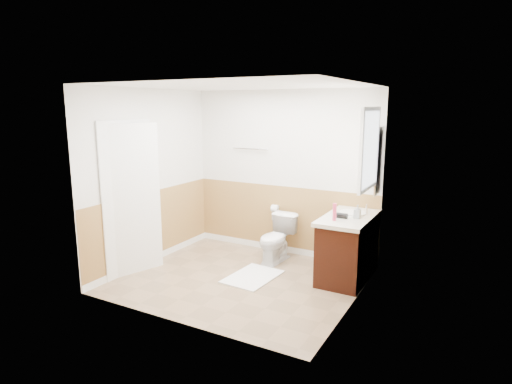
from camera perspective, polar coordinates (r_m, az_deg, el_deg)
The scene contains 32 objects.
floor at distance 5.80m, azimuth -2.09°, elevation -11.54°, with size 3.00×3.00×0.00m, color #8C7051.
ceiling at distance 5.35m, azimuth -2.29°, elevation 13.95°, with size 3.00×3.00×0.00m, color white.
wall_back at distance 6.57m, azimuth 3.63°, elevation 2.52°, with size 3.00×3.00×0.00m, color silver.
wall_front at distance 4.40m, azimuth -10.91°, elevation -2.09°, with size 3.00×3.00×0.00m, color silver.
wall_left at distance 6.33m, azimuth -13.93°, elevation 1.87°, with size 3.00×3.00×0.00m, color silver.
wall_right at distance 4.86m, azimuth 13.19°, elevation -0.91°, with size 3.00×3.00×0.00m, color silver.
wainscot_back at distance 6.72m, azimuth 3.51°, elevation -3.83°, with size 3.00×3.00×0.00m, color olive.
wainscot_front at distance 4.64m, azimuth -10.46°, elevation -11.11°, with size 3.00×3.00×0.00m, color olive.
wainscot_left at distance 6.48m, azimuth -13.54°, elevation -4.69°, with size 2.60×2.60×0.00m, color olive.
wainscot_right at distance 5.07m, azimuth 12.67°, elevation -9.21°, with size 2.60×2.60×0.00m, color olive.
toilet at distance 6.34m, azimuth 2.70°, elevation -6.23°, with size 0.38×0.67×0.69m, color white.
bath_mat at distance 5.86m, azimuth -0.45°, elevation -11.19°, with size 0.55×0.80×0.02m, color white.
vanity_cabinet at distance 5.86m, azimuth 12.12°, elevation -7.37°, with size 0.55×1.10×0.80m, color black.
vanity_knob_left at distance 5.81m, azimuth 9.06°, elevation -5.87°, with size 0.03×0.03×0.03m, color silver.
vanity_knob_right at distance 5.99m, azimuth 9.71°, elevation -5.36°, with size 0.03×0.03×0.03m, color silver.
countertop at distance 5.75m, azimuth 12.20°, elevation -3.34°, with size 0.60×1.15×0.05m, color silver.
sink_basin at distance 5.87m, azimuth 12.73°, elevation -2.69°, with size 0.36×0.36×0.02m, color white.
faucet at distance 5.82m, azimuth 14.46°, elevation -2.30°, with size 0.02×0.02×0.14m, color silver.
lotion_bottle at distance 5.44m, azimuth 10.38°, elevation -2.63°, with size 0.05×0.05×0.22m, color #D3365B.
soap_dispenser at distance 5.62m, azimuth 13.31°, elevation -2.55°, with size 0.08×0.08×0.17m, color #9AA5AE.
hair_dryer_body at distance 5.59m, azimuth 11.34°, elevation -3.09°, with size 0.07×0.07×0.14m, color black.
hair_dryer_handle at distance 5.65m, azimuth 11.20°, elevation -3.23°, with size 0.03×0.03×0.07m, color black.
mirror_panel at distance 5.87m, azimuth 16.01°, elevation 4.00°, with size 0.02×0.35×0.90m, color silver.
window_frame at distance 5.35m, azimuth 14.83°, elevation 5.54°, with size 0.04×0.80×1.00m, color white.
window_glass at distance 5.35m, azimuth 15.00°, elevation 5.53°, with size 0.01×0.70×0.90m, color white.
door at distance 5.99m, azimuth -16.02°, elevation -1.02°, with size 0.05×0.80×2.04m, color white.
door_frame at distance 6.04m, azimuth -16.54°, elevation -0.85°, with size 0.02×0.92×2.10m, color white.
door_knob at distance 6.19m, azimuth -13.46°, elevation -1.15°, with size 0.06×0.06×0.06m, color silver.
towel_bar at distance 6.73m, azimuth -0.78°, elevation 5.75°, with size 0.02×0.02×0.62m, color silver.
tp_holder_bar at distance 6.66m, azimuth 2.53°, elevation -2.18°, with size 0.02×0.02×0.14m, color silver.
tp_roll at distance 6.66m, azimuth 2.53°, elevation -2.18°, with size 0.11×0.11×0.10m, color white.
tp_sheet at distance 6.68m, azimuth 2.52°, elevation -3.10°, with size 0.10×0.01×0.16m, color white.
Camera 1 is at (2.75, -4.59, 2.26)m, focal length 30.14 mm.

